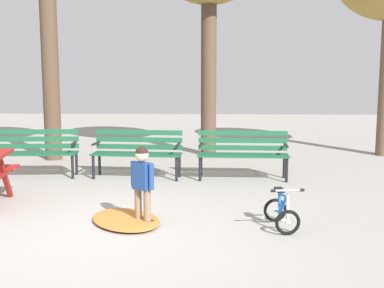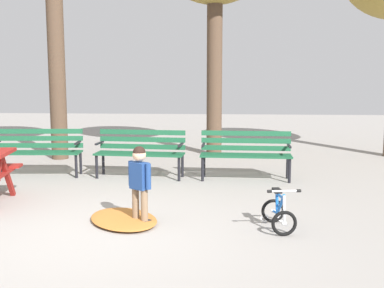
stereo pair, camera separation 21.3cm
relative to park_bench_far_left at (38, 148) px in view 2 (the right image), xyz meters
name	(u,v)px [view 2 (the right image)]	position (x,y,z in m)	size (l,w,h in m)	color
ground	(87,234)	(1.85, -3.24, -0.51)	(36.00, 36.00, 0.00)	gray
park_bench_far_left	(38,148)	(0.00, 0.00, 0.00)	(1.63, 0.58, 0.85)	#195133
park_bench_left	(141,149)	(1.91, -0.02, 0.00)	(1.63, 0.58, 0.85)	#195133
park_bench_right	(246,151)	(3.81, -0.07, 0.00)	(1.61, 0.50, 0.85)	#195133
child_standing	(140,179)	(2.40, -2.82, 0.06)	(0.31, 0.28, 0.98)	#7F664C
kids_bicycle	(278,213)	(4.09, -2.89, -0.31)	(0.43, 0.60, 0.54)	black
leaf_pile	(124,219)	(2.17, -2.73, -0.48)	(1.11, 0.78, 0.07)	#B26B2D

